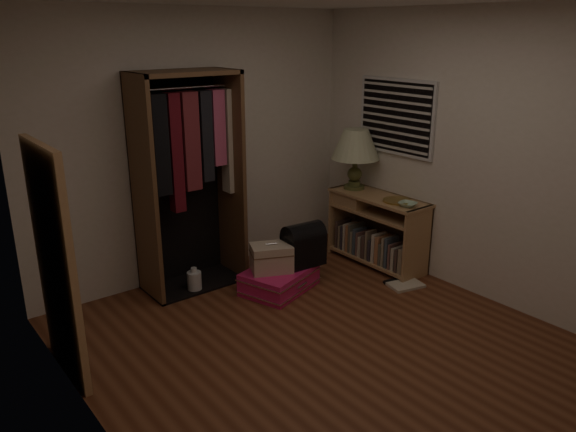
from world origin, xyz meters
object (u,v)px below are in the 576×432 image
object	(u,v)px
pink_suitcase	(279,279)
black_bag	(303,243)
white_jug	(194,281)
table_lamp	(356,146)
train_case	(271,258)
console_bookshelf	(374,228)
open_wardrobe	(189,163)
floor_mirror	(56,264)

from	to	relation	value
pink_suitcase	black_bag	xyz separation A→B (m)	(0.25, -0.05, 0.32)
pink_suitcase	white_jug	distance (m)	0.81
pink_suitcase	table_lamp	world-z (taller)	table_lamp
train_case	table_lamp	world-z (taller)	table_lamp
white_jug	console_bookshelf	bearing A→B (deg)	-16.55
open_wardrobe	train_case	world-z (taller)	open_wardrobe
console_bookshelf	white_jug	distance (m)	1.97
floor_mirror	train_case	world-z (taller)	floor_mirror
black_bag	table_lamp	world-z (taller)	table_lamp
train_case	black_bag	xyz separation A→B (m)	(0.34, -0.06, 0.08)
train_case	white_jug	world-z (taller)	train_case
black_bag	floor_mirror	bearing A→B (deg)	-173.88
floor_mirror	black_bag	xyz separation A→B (m)	(2.28, 0.07, -0.42)
pink_suitcase	white_jug	world-z (taller)	white_jug
black_bag	table_lamp	xyz separation A→B (m)	(0.96, 0.30, 0.79)
open_wardrobe	white_jug	size ratio (longest dim) A/B	8.54
pink_suitcase	floor_mirror	bearing A→B (deg)	165.46
open_wardrobe	floor_mirror	distance (m)	1.71
floor_mirror	black_bag	world-z (taller)	floor_mirror
open_wardrobe	black_bag	size ratio (longest dim) A/B	4.90
open_wardrobe	black_bag	xyz separation A→B (m)	(0.81, -0.70, -0.78)
pink_suitcase	black_bag	world-z (taller)	black_bag
table_lamp	open_wardrobe	bearing A→B (deg)	167.18
open_wardrobe	floor_mirror	size ratio (longest dim) A/B	1.21
open_wardrobe	pink_suitcase	bearing A→B (deg)	-49.38
pink_suitcase	white_jug	xyz separation A→B (m)	(-0.66, 0.48, -0.01)
open_wardrobe	floor_mirror	world-z (taller)	open_wardrobe
black_bag	white_jug	size ratio (longest dim) A/B	1.74
white_jug	open_wardrobe	bearing A→B (deg)	58.34
floor_mirror	pink_suitcase	distance (m)	2.17
open_wardrobe	train_case	distance (m)	1.17
pink_suitcase	table_lamp	size ratio (longest dim) A/B	1.23
table_lamp	black_bag	bearing A→B (deg)	-162.61
open_wardrobe	white_jug	distance (m)	1.13
table_lamp	white_jug	world-z (taller)	table_lamp
console_bookshelf	floor_mirror	distance (m)	3.27
open_wardrobe	train_case	xyz separation A→B (m)	(0.47, -0.64, -0.86)
console_bookshelf	black_bag	distance (m)	0.95
white_jug	black_bag	bearing A→B (deg)	-30.21
floor_mirror	white_jug	xyz separation A→B (m)	(1.37, 0.60, -0.75)
open_wardrobe	table_lamp	size ratio (longest dim) A/B	3.02
console_bookshelf	floor_mirror	bearing A→B (deg)	-179.19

